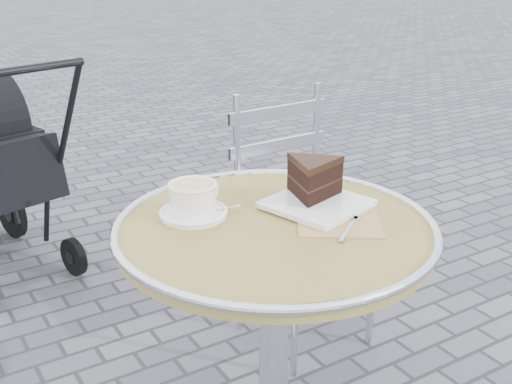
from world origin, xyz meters
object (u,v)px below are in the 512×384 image
cafe_table (274,290)px  cake_plate_set (315,184)px  cappuccino_set (194,201)px  bistro_chair (290,188)px

cafe_table → cake_plate_set: (0.15, 0.05, 0.22)m
cappuccino_set → cafe_table: bearing=-66.2°
cafe_table → cappuccino_set: (-0.13, 0.14, 0.20)m
cappuccino_set → bistro_chair: size_ratio=0.21×
cafe_table → bistro_chair: 0.74m
cake_plate_set → cafe_table: bearing=-176.0°
cafe_table → cappuccino_set: bearing=132.4°
cake_plate_set → bistro_chair: (0.30, 0.54, -0.25)m
cafe_table → bistro_chair: bearing=52.7°
cappuccino_set → cake_plate_set: size_ratio=0.52×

